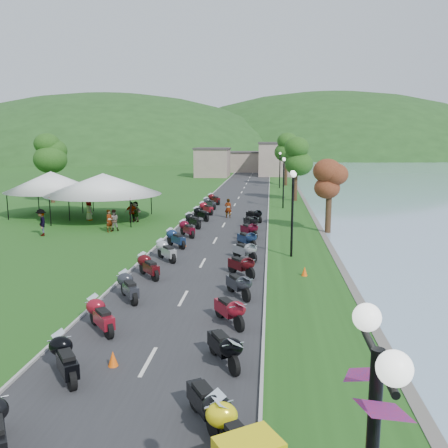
{
  "coord_description": "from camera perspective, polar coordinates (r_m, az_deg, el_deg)",
  "views": [
    {
      "loc": [
        3.7,
        -9.48,
        6.85
      ],
      "look_at": [
        0.68,
        21.32,
        1.3
      ],
      "focal_mm": 38.0,
      "sensor_mm": 36.0,
      "label": 1
    }
  ],
  "objects": [
    {
      "name": "vendor_tent_main",
      "position": [
        41.9,
        -14.25,
        3.21
      ],
      "size": [
        6.57,
        6.57,
        4.0
      ],
      "primitive_type": null,
      "color": "white",
      "rests_on": "ground"
    },
    {
      "name": "tree_lakeside",
      "position": [
        35.62,
        12.54,
        3.95
      ],
      "size": [
        2.26,
        2.26,
        6.28
      ],
      "primitive_type": null,
      "color": "#2B601B",
      "rests_on": "ground"
    },
    {
      "name": "moto_row_left",
      "position": [
        30.47,
        -5.69,
        -1.82
      ],
      "size": [
        2.6,
        43.12,
        1.1
      ],
      "primitive_type": null,
      "color": "#331411",
      "rests_on": "ground"
    },
    {
      "name": "road",
      "position": [
        50.08,
        1.31,
        2.32
      ],
      "size": [
        7.0,
        120.0,
        0.02
      ],
      "primitive_type": "cube",
      "color": "#2D2D2F",
      "rests_on": "ground"
    },
    {
      "name": "yellow_trike",
      "position": [
        11.11,
        1.12,
        -24.35
      ],
      "size": [
        2.58,
        2.85,
        1.11
      ],
      "primitive_type": null,
      "rotation": [
        0.0,
        0.0,
        2.14
      ],
      "color": "yellow",
      "rests_on": "ground"
    },
    {
      "name": "ground",
      "position": [
        12.27,
        -14.24,
        -24.14
      ],
      "size": [
        400.0,
        400.0,
        0.0
      ],
      "primitive_type": "plane",
      "color": "#265E1C",
      "rests_on": "ground"
    },
    {
      "name": "far_building",
      "position": [
        94.75,
        2.16,
        7.53
      ],
      "size": [
        18.0,
        16.0,
        5.0
      ],
      "primitive_type": "cube",
      "color": "gray",
      "rests_on": "ground"
    },
    {
      "name": "moto_row_right",
      "position": [
        25.62,
        2.25,
        -4.08
      ],
      "size": [
        2.6,
        31.25,
        1.1
      ],
      "primitive_type": null,
      "color": "#331411",
      "rests_on": "ground"
    },
    {
      "name": "vendor_tent_side",
      "position": [
        45.75,
        -19.98,
        3.47
      ],
      "size": [
        5.49,
        5.49,
        4.0
      ],
      "primitive_type": null,
      "color": "white",
      "rests_on": "ground"
    },
    {
      "name": "pedestrian_c",
      "position": [
        36.52,
        -21.02,
        -1.33
      ],
      "size": [
        1.1,
        1.34,
        1.94
      ],
      "primitive_type": "imported",
      "rotation": [
        0.0,
        0.0,
        5.27
      ],
      "color": "slate",
      "rests_on": "ground"
    },
    {
      "name": "pedestrian_b",
      "position": [
        36.89,
        -13.1,
        -0.8
      ],
      "size": [
        0.9,
        0.69,
        1.64
      ],
      "primitive_type": "imported",
      "rotation": [
        0.0,
        0.0,
        3.5
      ],
      "color": "slate",
      "rests_on": "ground"
    },
    {
      "name": "hills_backdrop",
      "position": [
        209.62,
        4.63,
        8.27
      ],
      "size": [
        360.0,
        120.0,
        76.0
      ],
      "primitive_type": null,
      "color": "#285621",
      "rests_on": "ground"
    },
    {
      "name": "traffic_cone_near",
      "position": [
        15.39,
        -13.22,
        -15.51
      ],
      "size": [
        0.32,
        0.32,
        0.5
      ],
      "primitive_type": "cone",
      "color": "#F2590C",
      "rests_on": "ground"
    },
    {
      "name": "pedestrian_a",
      "position": [
        36.48,
        -13.57,
        -0.94
      ],
      "size": [
        0.67,
        0.75,
        1.69
      ],
      "primitive_type": "imported",
      "rotation": [
        0.0,
        0.0,
        1.13
      ],
      "color": "slate",
      "rests_on": "ground"
    }
  ]
}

